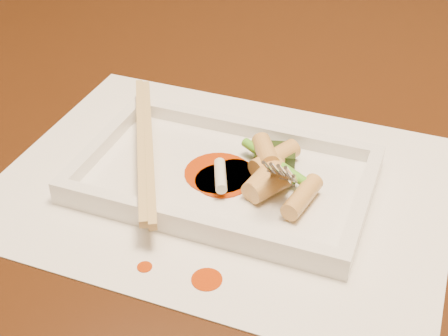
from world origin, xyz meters
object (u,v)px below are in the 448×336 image
(table, at_px, (241,165))
(fork, at_px, (311,111))
(placemat, at_px, (224,185))
(chopstick_a, at_px, (141,143))
(plate_base, at_px, (224,180))

(table, height_order, fork, fork)
(placemat, bearing_deg, table, 104.06)
(chopstick_a, bearing_deg, table, 76.25)
(fork, bearing_deg, chopstick_a, -173.25)
(table, distance_m, fork, 0.26)
(plate_base, xyz_separation_m, chopstick_a, (-0.08, 0.00, 0.02))
(table, relative_size, placemat, 3.50)
(placemat, bearing_deg, plate_base, 0.00)
(placemat, xyz_separation_m, fork, (0.07, 0.02, 0.08))
(plate_base, xyz_separation_m, fork, (0.07, 0.02, 0.08))
(plate_base, relative_size, fork, 1.86)
(placemat, bearing_deg, chopstick_a, 180.00)
(table, height_order, chopstick_a, chopstick_a)
(plate_base, distance_m, fork, 0.11)
(chopstick_a, xyz_separation_m, fork, (0.15, 0.02, 0.06))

